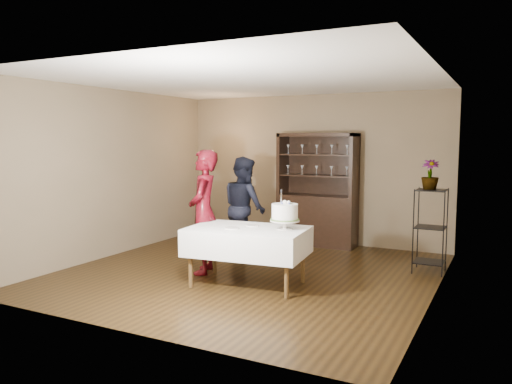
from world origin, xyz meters
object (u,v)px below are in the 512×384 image
china_hutch (317,208)px  cake_table (247,241)px  cake (285,213)px  woman (204,212)px  man (244,207)px  plant_etagere (430,227)px  potted_plant (430,175)px

china_hutch → cake_table: china_hutch is taller
cake → china_hutch: bearing=101.4°
cake_table → woman: 0.93m
china_hutch → cake: china_hutch is taller
cake_table → woman: (-0.84, 0.26, 0.30)m
china_hutch → man: china_hutch is taller
woman → cake: size_ratio=3.42×
china_hutch → man: size_ratio=1.23×
woman → cake: bearing=62.1°
woman → plant_etagere: bearing=95.6°
china_hutch → potted_plant: 2.42m
china_hutch → cake_table: 2.79m
china_hutch → potted_plant: china_hutch is taller
cake → woman: bearing=173.9°
cake_table → cake: 0.62m
plant_etagere → woman: (-2.85, -1.48, 0.22)m
china_hutch → potted_plant: bearing=-27.3°
cake_table → plant_etagere: bearing=40.8°
plant_etagere → man: bearing=-172.7°
woman → cake: (1.31, -0.14, 0.08)m
plant_etagere → cake_table: 2.66m
man → china_hutch: bearing=-80.0°
plant_etagere → cake: bearing=-133.6°
woman → man: 1.12m
woman → cake: 1.32m
woman → cake: woman is taller
cake → potted_plant: 2.25m
cake → man: bearing=135.1°
plant_etagere → potted_plant: bearing=-168.7°
woman → cake_table: bearing=51.0°
plant_etagere → cake_table: plant_etagere is taller
cake_table → man: man is taller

